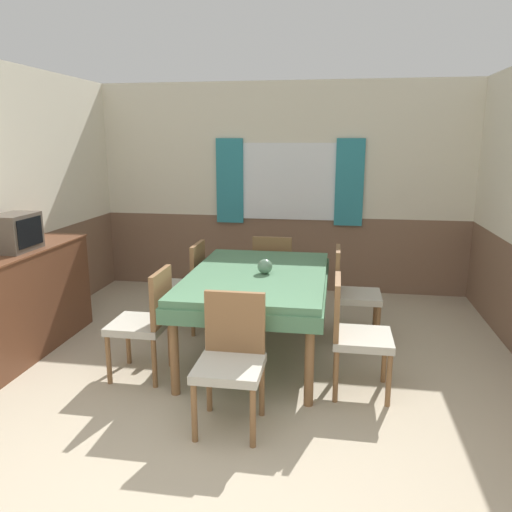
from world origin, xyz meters
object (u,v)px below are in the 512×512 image
(chair_right_far, at_px, (351,290))
(vase, at_px, (265,266))
(chair_head_near, at_px, (231,356))
(chair_left_near, at_px, (147,319))
(chair_right_near, at_px, (354,331))
(chair_left_far, at_px, (186,283))
(chair_head_window, at_px, (274,271))
(dining_table, at_px, (258,284))
(tv, at_px, (15,232))
(sideboard, at_px, (25,300))

(chair_right_far, height_order, vase, same)
(chair_right_far, bearing_deg, chair_head_near, -26.51)
(chair_left_near, relative_size, chair_right_near, 1.00)
(chair_head_near, bearing_deg, vase, -93.53)
(chair_head_near, relative_size, chair_left_near, 1.00)
(chair_left_far, bearing_deg, chair_left_near, -180.00)
(chair_head_window, height_order, vase, same)
(chair_head_near, xyz_separation_m, chair_right_near, (0.82, 0.58, 0.00))
(chair_left_near, bearing_deg, chair_head_window, -26.51)
(dining_table, height_order, tv, tv)
(chair_right_far, xyz_separation_m, tv, (-2.92, -0.80, 0.63))
(chair_left_far, xyz_separation_m, vase, (0.89, -0.55, 0.34))
(dining_table, distance_m, vase, 0.18)
(chair_head_near, relative_size, chair_head_window, 1.00)
(tv, bearing_deg, dining_table, 7.35)
(chair_right_near, bearing_deg, chair_left_far, -122.93)
(chair_left_far, relative_size, tv, 2.13)
(chair_head_near, height_order, sideboard, sideboard)
(chair_right_far, distance_m, vase, 1.00)
(chair_head_window, distance_m, tv, 2.59)
(chair_left_far, height_order, sideboard, sideboard)
(dining_table, bearing_deg, vase, -15.15)
(chair_right_far, distance_m, chair_left_far, 1.65)
(chair_head_near, relative_size, chair_right_near, 1.00)
(vase, bearing_deg, sideboard, -174.63)
(chair_head_window, bearing_deg, sideboard, -147.49)
(sideboard, bearing_deg, dining_table, 6.04)
(chair_head_window, bearing_deg, chair_right_far, -35.36)
(chair_left_far, relative_size, vase, 6.98)
(dining_table, distance_m, chair_left_near, 1.00)
(dining_table, relative_size, vase, 13.89)
(chair_right_far, relative_size, chair_left_far, 1.00)
(tv, bearing_deg, sideboard, 98.56)
(dining_table, bearing_deg, sideboard, -173.96)
(sideboard, bearing_deg, chair_left_near, -13.66)
(chair_right_far, height_order, chair_right_near, same)
(sideboard, relative_size, vase, 12.18)
(chair_right_far, relative_size, vase, 6.98)
(dining_table, bearing_deg, chair_left_far, 147.07)
(chair_left_near, distance_m, chair_right_near, 1.65)
(chair_head_window, bearing_deg, vase, -86.59)
(chair_head_window, distance_m, chair_left_far, 1.01)
(chair_head_near, xyz_separation_m, sideboard, (-2.10, 0.89, -0.01))
(dining_table, bearing_deg, chair_head_window, 90.00)
(sideboard, bearing_deg, chair_right_near, -6.06)
(chair_right_far, bearing_deg, sideboard, -75.52)
(chair_right_near, distance_m, tv, 3.00)
(chair_right_near, relative_size, tv, 2.13)
(chair_right_near, relative_size, chair_head_window, 1.00)
(vase, bearing_deg, chair_right_near, -34.27)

